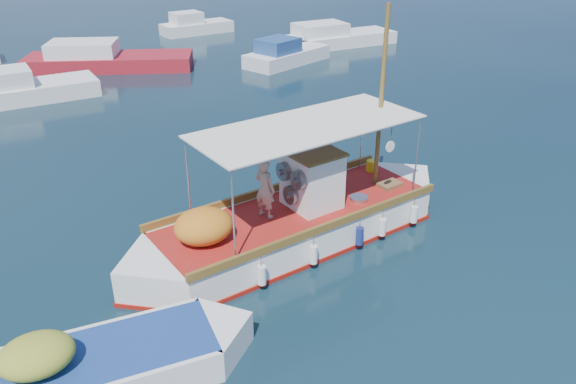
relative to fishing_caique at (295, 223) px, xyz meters
name	(u,v)px	position (x,y,z in m)	size (l,w,h in m)	color
ground	(311,235)	(0.55, 0.06, -0.55)	(160.00, 160.00, 0.00)	black
fishing_caique	(295,223)	(0.00, 0.00, 0.00)	(10.20, 4.27, 6.35)	white
dinghy	(87,373)	(-5.87, -3.33, -0.21)	(6.66, 1.90, 1.63)	white
bg_boat_nw	(21,91)	(-6.79, 17.00, -0.06)	(6.79, 3.18, 1.80)	silver
bg_boat_n	(104,60)	(-2.32, 21.73, -0.06)	(9.79, 5.66, 1.80)	maroon
bg_boat_ne	(285,56)	(7.77, 18.63, -0.06)	(5.97, 4.38, 1.80)	silver
bg_boat_e	(333,39)	(12.66, 21.87, -0.06)	(8.48, 3.11, 1.80)	silver
bg_boat_far_n	(195,27)	(5.26, 29.82, -0.06)	(5.51, 2.91, 1.80)	silver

